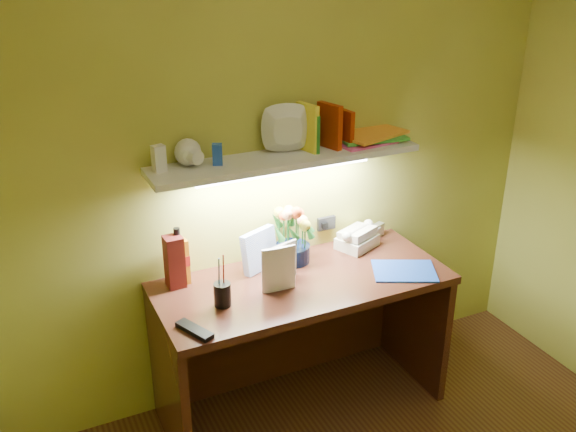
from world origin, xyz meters
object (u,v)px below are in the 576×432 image
at_px(desk, 302,345).
at_px(flower_bouquet, 293,233).
at_px(whisky_bottle, 179,256).
at_px(telephone, 357,236).
at_px(desk_clock, 378,230).

xyz_separation_m(desk, flower_bouquet, (0.04, 0.19, 0.53)).
bearing_deg(whisky_bottle, telephone, -1.99).
bearing_deg(desk, flower_bouquet, 78.65).
bearing_deg(whisky_bottle, desk_clock, 1.58).
bearing_deg(flower_bouquet, whisky_bottle, 177.22).
distance_m(flower_bouquet, telephone, 0.38).
height_order(telephone, desk_clock, telephone).
xyz_separation_m(flower_bouquet, whisky_bottle, (-0.57, 0.03, -0.01)).
bearing_deg(desk_clock, whisky_bottle, 160.58).
distance_m(flower_bouquet, whisky_bottle, 0.57).
height_order(flower_bouquet, desk_clock, flower_bouquet).
xyz_separation_m(desk, whisky_bottle, (-0.53, 0.22, 0.52)).
bearing_deg(telephone, desk_clock, -2.60).
xyz_separation_m(desk, desk_clock, (0.58, 0.25, 0.41)).
relative_size(desk, whisky_bottle, 4.96).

